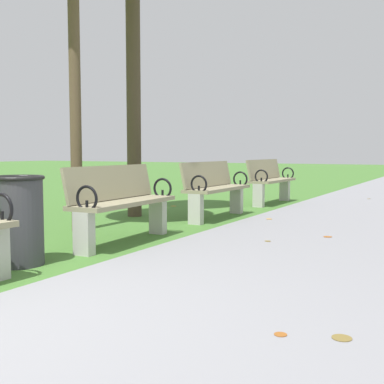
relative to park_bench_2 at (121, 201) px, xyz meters
name	(u,v)px	position (x,y,z in m)	size (l,w,h in m)	color
park_bench_2	(121,201)	(0.00, 0.00, 0.00)	(0.54, 1.62, 0.90)	gray
park_bench_3	(215,188)	(0.00, 2.44, 0.00)	(0.48, 1.60, 0.90)	gray
park_bench_4	(270,180)	(0.00, 4.97, 0.00)	(0.49, 1.61, 0.90)	gray
trash_bin	(19,220)	(-0.15, -1.36, -0.06)	(0.48, 0.48, 0.84)	#38383D
scattered_leaves	(181,237)	(0.46, 0.58, -0.47)	(5.00, 10.99, 0.02)	brown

